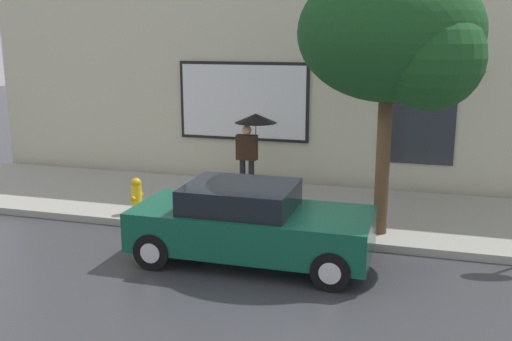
{
  "coord_description": "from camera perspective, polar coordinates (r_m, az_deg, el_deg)",
  "views": [
    {
      "loc": [
        2.07,
        -9.41,
        3.92
      ],
      "look_at": [
        -1.2,
        1.8,
        1.2
      ],
      "focal_mm": 40.96,
      "sensor_mm": 36.0,
      "label": 1
    }
  ],
  "objects": [
    {
      "name": "pedestrian_with_umbrella",
      "position": [
        13.82,
        -0.32,
        3.92
      ],
      "size": [
        1.0,
        1.0,
        1.97
      ],
      "color": "black",
      "rests_on": "sidewalk"
    },
    {
      "name": "street_tree",
      "position": [
        11.01,
        13.67,
        12.43
      ],
      "size": [
        3.36,
        2.86,
        5.07
      ],
      "color": "#4C3823",
      "rests_on": "sidewalk"
    },
    {
      "name": "sidewalk",
      "position": [
        13.15,
        6.5,
        -3.97
      ],
      "size": [
        20.0,
        4.0,
        0.15
      ],
      "primitive_type": "cube",
      "color": "gray",
      "rests_on": "ground"
    },
    {
      "name": "ground_plane",
      "position": [
        10.4,
        3.61,
        -9.06
      ],
      "size": [
        60.0,
        60.0,
        0.0
      ],
      "primitive_type": "plane",
      "color": "#333338"
    },
    {
      "name": "building_facade",
      "position": [
        15.06,
        8.41,
        11.31
      ],
      "size": [
        20.0,
        0.67,
        7.0
      ],
      "color": "beige",
      "rests_on": "ground"
    },
    {
      "name": "fire_hydrant",
      "position": [
        12.87,
        -11.57,
        -2.43
      ],
      "size": [
        0.3,
        0.44,
        0.78
      ],
      "color": "yellow",
      "rests_on": "sidewalk"
    },
    {
      "name": "parked_car",
      "position": [
        10.27,
        -0.6,
        -5.21
      ],
      "size": [
        4.16,
        1.87,
        1.39
      ],
      "color": "#0F4C38",
      "rests_on": "ground"
    }
  ]
}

